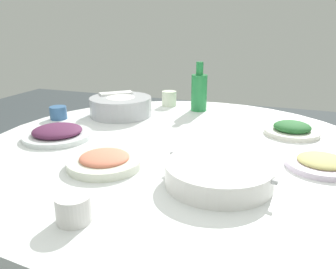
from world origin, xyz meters
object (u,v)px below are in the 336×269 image
Objects in this scene: dish_eggplant at (57,133)px; tea_cup_near at (74,209)px; dish_noodles at (322,163)px; dish_shrimp at (105,161)px; tea_cup_far at (169,99)px; rice_bowl at (121,106)px; dish_greens at (292,129)px; green_bottle at (199,91)px; tea_cup_side at (58,113)px; round_dining_table at (179,171)px; soup_bowl at (219,174)px.

dish_eggplant is 3.22× the size of tea_cup_near.
dish_noodles is 0.63m from dish_shrimp.
tea_cup_far reaches higher than dish_eggplant.
tea_cup_near is at bearing 40.24° from dish_eggplant.
rice_bowl reaches higher than tea_cup_far.
dish_eggplant is 0.58m from tea_cup_near.
rice_bowl is 0.73m from dish_greens.
dish_greens reaches higher than dish_noodles.
dish_noodles is 0.84× the size of dish_eggplant.
green_bottle is 3.17× the size of tea_cup_side.
dish_eggplant is 3.34× the size of tea_cup_far.
green_bottle is at bearing 124.53° from rice_bowl.
rice_bowl reaches higher than dish_greens.
round_dining_table is at bearing 23.30° from tea_cup_far.
rice_bowl is at bearing 169.06° from dish_eggplant.
dish_greens and dish_eggplant have the same top height.
dish_shrimp is at bearing 22.57° from rice_bowl.
round_dining_table is at bearing 100.62° from dish_eggplant.
green_bottle is at bearing -135.81° from dish_noodles.
tea_cup_side is at bearing -99.45° from dish_noodles.
tea_cup_near is (0.44, 0.37, 0.01)m from dish_eggplant.
dish_greens is 0.64m from tea_cup_far.
dish_noodles is 2.87× the size of tea_cup_side.
tea_cup_near reaches higher than soup_bowl.
dish_noodles is at bearing 85.17° from round_dining_table.
dish_greens is 0.49m from green_bottle.
dish_eggplant is (0.08, -0.44, 0.12)m from round_dining_table.
soup_bowl reaches higher than dish_eggplant.
soup_bowl is (0.52, 0.55, -0.02)m from rice_bowl.
rice_bowl is at bearing 122.19° from tea_cup_side.
soup_bowl reaches higher than dish_greens.
round_dining_table is at bearing 149.13° from dish_shrimp.
dish_shrimp is 0.78m from tea_cup_far.
dish_eggplant is at bearing -33.21° from green_bottle.
dish_greens is at bearing 151.65° from tea_cup_near.
rice_bowl is 0.87m from dish_noodles.
dish_shrimp is (0.21, -0.59, 0.00)m from dish_noodles.
tea_cup_side is (0.35, -0.53, -0.06)m from green_bottle.
dish_greens is (-0.50, 0.17, -0.01)m from soup_bowl.
green_bottle is 0.18m from tea_cup_far.
soup_bowl is 3.92× the size of tea_cup_near.
dish_greens is at bearing 88.37° from rice_bowl.
green_bottle reaches higher than tea_cup_side.
round_dining_table is 0.33m from soup_bowl.
round_dining_table is 0.59m from tea_cup_far.
tea_cup_far is at bearing -114.63° from dish_greens.
green_bottle is at bearing 76.37° from tea_cup_far.
dish_shrimp is 0.74m from green_bottle.
rice_bowl is 1.24× the size of dish_shrimp.
dish_greens is at bearing 125.77° from round_dining_table.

